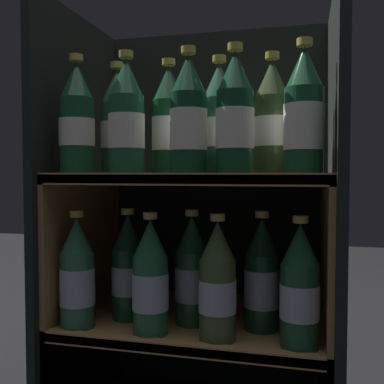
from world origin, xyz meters
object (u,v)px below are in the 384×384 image
(bottle_lower_front_0, at_px, (77,276))
(bottle_lower_front_1, at_px, (150,281))
(bottle_upper_front_1, at_px, (126,121))
(bottle_upper_front_4, at_px, (304,116))
(bottle_upper_front_3, at_px, (235,118))
(bottle_lower_front_3, at_px, (300,290))
(bottle_upper_front_2, at_px, (188,119))
(bottle_upper_back_2, at_px, (219,122))
(bottle_upper_front_0, at_px, (77,122))
(bottle_lower_front_2, at_px, (217,284))
(bottle_upper_back_1, at_px, (169,124))
(bottle_lower_back_0, at_px, (128,270))
(bottle_lower_back_1, at_px, (193,274))
(bottle_lower_back_2, at_px, (262,278))
(bottle_upper_back_3, at_px, (272,121))
(bottle_upper_back_0, at_px, (117,125))

(bottle_lower_front_0, height_order, bottle_lower_front_1, same)
(bottle_upper_front_1, height_order, bottle_upper_front_4, same)
(bottle_upper_front_1, relative_size, bottle_upper_front_3, 1.00)
(bottle_lower_front_1, relative_size, bottle_lower_front_3, 1.00)
(bottle_upper_front_2, relative_size, bottle_lower_front_1, 1.00)
(bottle_upper_back_2, xyz_separation_m, bottle_lower_front_0, (-0.30, -0.08, -0.34))
(bottle_upper_front_0, xyz_separation_m, bottle_upper_front_2, (0.25, 0.00, -0.00))
(bottle_upper_front_3, xyz_separation_m, bottle_lower_front_0, (-0.35, 0.00, -0.34))
(bottle_lower_front_0, bearing_deg, bottle_lower_front_2, 0.00)
(bottle_upper_back_1, height_order, bottle_lower_front_3, bottle_upper_back_1)
(bottle_lower_back_0, xyz_separation_m, bottle_lower_back_1, (0.16, -0.00, -0.00))
(bottle_lower_back_0, distance_m, bottle_lower_back_2, 0.31)
(bottle_upper_front_4, height_order, bottle_lower_front_2, bottle_upper_front_4)
(bottle_upper_front_2, xyz_separation_m, bottle_upper_back_3, (0.16, 0.08, 0.00))
(bottle_upper_back_0, height_order, bottle_lower_front_3, bottle_upper_back_0)
(bottle_upper_back_1, bearing_deg, bottle_lower_front_3, -16.19)
(bottle_upper_front_2, height_order, bottle_lower_front_1, bottle_upper_front_2)
(bottle_lower_front_0, height_order, bottle_lower_back_0, same)
(bottle_upper_front_4, relative_size, bottle_lower_back_2, 1.00)
(bottle_upper_front_3, bearing_deg, bottle_upper_front_2, 180.00)
(bottle_lower_front_2, bearing_deg, bottle_upper_front_2, 180.00)
(bottle_upper_back_3, bearing_deg, bottle_lower_back_1, 180.00)
(bottle_upper_front_0, distance_m, bottle_upper_front_3, 0.34)
(bottle_upper_front_1, relative_size, bottle_upper_back_0, 1.00)
(bottle_upper_back_1, bearing_deg, bottle_lower_front_0, -155.50)
(bottle_lower_back_2, bearing_deg, bottle_upper_front_2, -149.30)
(bottle_upper_front_3, bearing_deg, bottle_lower_front_0, 180.00)
(bottle_upper_front_2, bearing_deg, bottle_lower_front_2, 0.00)
(bottle_upper_back_2, bearing_deg, bottle_upper_front_0, -164.15)
(bottle_upper_back_1, relative_size, bottle_upper_back_2, 1.00)
(bottle_upper_front_1, height_order, bottle_lower_back_0, bottle_upper_front_1)
(bottle_upper_front_1, height_order, bottle_lower_front_3, bottle_upper_front_1)
(bottle_upper_front_0, bearing_deg, bottle_lower_back_2, 12.15)
(bottle_upper_front_3, height_order, bottle_upper_back_3, same)
(bottle_lower_back_1, bearing_deg, bottle_lower_front_3, -19.81)
(bottle_lower_front_0, relative_size, bottle_lower_front_3, 1.00)
(bottle_lower_front_3, bearing_deg, bottle_upper_front_1, 180.00)
(bottle_upper_back_3, bearing_deg, bottle_upper_back_2, 180.00)
(bottle_upper_front_2, relative_size, bottle_upper_back_3, 1.00)
(bottle_upper_front_3, xyz_separation_m, bottle_lower_back_1, (-0.11, 0.08, -0.34))
(bottle_lower_back_1, bearing_deg, bottle_upper_front_1, -145.68)
(bottle_upper_front_0, relative_size, bottle_upper_front_2, 1.00)
(bottle_upper_front_1, relative_size, bottle_lower_front_2, 1.00)
(bottle_lower_front_0, bearing_deg, bottle_lower_back_0, 44.85)
(bottle_upper_front_3, relative_size, bottle_upper_back_0, 1.00)
(bottle_lower_back_2, bearing_deg, bottle_upper_back_1, 180.00)
(bottle_lower_back_2, bearing_deg, bottle_upper_front_0, -167.85)
(bottle_lower_back_2, bearing_deg, bottle_lower_back_1, -180.00)
(bottle_lower_back_2, bearing_deg, bottle_lower_front_0, -167.93)
(bottle_upper_front_0, xyz_separation_m, bottle_lower_back_0, (0.08, 0.08, -0.34))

